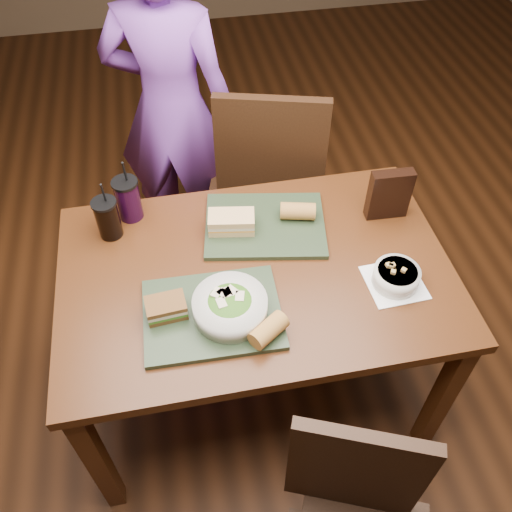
# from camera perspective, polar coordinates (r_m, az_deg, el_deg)

# --- Properties ---
(ground) EXTENTS (6.00, 6.00, 0.00)m
(ground) POSITION_cam_1_polar(r_m,az_deg,el_deg) (2.42, 0.00, -13.08)
(ground) COLOR #381C0B
(ground) RESTS_ON ground
(dining_table) EXTENTS (1.30, 0.85, 0.75)m
(dining_table) POSITION_cam_1_polar(r_m,az_deg,el_deg) (1.86, 0.00, -3.29)
(dining_table) COLOR #45220D
(dining_table) RESTS_ON ground
(chair_far) EXTENTS (0.55, 0.56, 1.03)m
(chair_far) POSITION_cam_1_polar(r_m,az_deg,el_deg) (2.41, 0.90, 8.40)
(chair_far) COLOR black
(chair_far) RESTS_ON ground
(diner) EXTENTS (0.66, 0.54, 1.57)m
(diner) POSITION_cam_1_polar(r_m,az_deg,el_deg) (2.48, -8.86, 14.98)
(diner) COLOR purple
(diner) RESTS_ON ground
(tray_near) EXTENTS (0.43, 0.33, 0.02)m
(tray_near) POSITION_cam_1_polar(r_m,az_deg,el_deg) (1.68, -4.61, -6.11)
(tray_near) COLOR #23311D
(tray_near) RESTS_ON dining_table
(tray_far) EXTENTS (0.47, 0.39, 0.02)m
(tray_far) POSITION_cam_1_polar(r_m,az_deg,el_deg) (1.93, 0.96, 3.27)
(tray_far) COLOR #23311D
(tray_far) RESTS_ON dining_table
(salad_bowl) EXTENTS (0.23, 0.23, 0.08)m
(salad_bowl) POSITION_cam_1_polar(r_m,az_deg,el_deg) (1.64, -2.75, -5.26)
(salad_bowl) COLOR silver
(salad_bowl) RESTS_ON tray_near
(soup_bowl) EXTENTS (0.19, 0.19, 0.07)m
(soup_bowl) POSITION_cam_1_polar(r_m,az_deg,el_deg) (1.79, 14.53, -2.09)
(soup_bowl) COLOR white
(soup_bowl) RESTS_ON dining_table
(sandwich_near) EXTENTS (0.13, 0.09, 0.06)m
(sandwich_near) POSITION_cam_1_polar(r_m,az_deg,el_deg) (1.66, -9.44, -5.40)
(sandwich_near) COLOR #593819
(sandwich_near) RESTS_ON tray_near
(sandwich_far) EXTENTS (0.17, 0.11, 0.06)m
(sandwich_far) POSITION_cam_1_polar(r_m,az_deg,el_deg) (1.88, -2.60, 3.60)
(sandwich_far) COLOR tan
(sandwich_far) RESTS_ON tray_far
(baguette_near) EXTENTS (0.13, 0.12, 0.06)m
(baguette_near) POSITION_cam_1_polar(r_m,az_deg,el_deg) (1.59, 1.33, -7.79)
(baguette_near) COLOR #AD7533
(baguette_near) RESTS_ON tray_near
(baguette_far) EXTENTS (0.13, 0.09, 0.06)m
(baguette_far) POSITION_cam_1_polar(r_m,az_deg,el_deg) (1.92, 4.42, 4.73)
(baguette_far) COLOR #AD7533
(baguette_far) RESTS_ON tray_far
(cup_cola) EXTENTS (0.09, 0.09, 0.23)m
(cup_cola) POSITION_cam_1_polar(r_m,az_deg,el_deg) (1.92, -15.35, 3.86)
(cup_cola) COLOR black
(cup_cola) RESTS_ON dining_table
(cup_berry) EXTENTS (0.09, 0.09, 0.25)m
(cup_berry) POSITION_cam_1_polar(r_m,az_deg,el_deg) (1.97, -13.31, 5.87)
(cup_berry) COLOR black
(cup_berry) RESTS_ON dining_table
(chip_bag) EXTENTS (0.15, 0.05, 0.19)m
(chip_bag) POSITION_cam_1_polar(r_m,az_deg,el_deg) (1.97, 13.83, 6.31)
(chip_bag) COLOR black
(chip_bag) RESTS_ON dining_table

